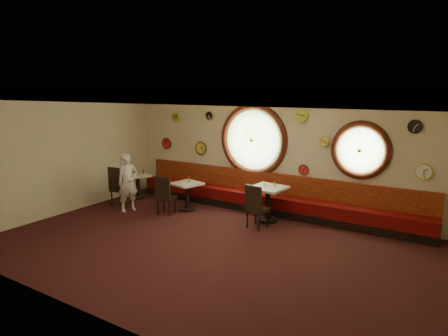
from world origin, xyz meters
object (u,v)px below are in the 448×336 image
chair_a (118,184)px  chair_c (255,204)px  condiment_a_salt (137,172)px  waiter (128,182)px  condiment_a_bottle (143,172)px  condiment_c_salt (264,184)px  condiment_b_bottle (190,180)px  condiment_c_bottle (275,184)px  condiment_b_pepper (188,181)px  condiment_a_pepper (137,174)px  table_a (138,183)px  condiment_c_pepper (266,186)px  table_c (268,199)px  table_b (187,193)px  chair_b (164,193)px  condiment_b_salt (185,180)px

chair_a → chair_c: bearing=-2.1°
condiment_a_salt → waiter: bearing=-55.7°
condiment_a_bottle → condiment_c_salt: bearing=0.3°
condiment_b_bottle → condiment_c_bottle: (2.33, 0.30, 0.11)m
condiment_c_bottle → condiment_c_salt: bearing=-171.8°
condiment_b_bottle → chair_c: bearing=-10.1°
condiment_b_pepper → condiment_a_pepper: bearing=175.7°
table_a → condiment_c_pepper: (4.18, 0.04, 0.46)m
condiment_a_bottle → table_a: bearing=-135.3°
table_c → chair_a: 4.18m
condiment_a_bottle → condiment_c_bottle: size_ratio=1.03×
table_a → condiment_a_salt: (-0.11, 0.10, 0.31)m
chair_c → condiment_c_bottle: (0.15, 0.69, 0.34)m
table_b → chair_c: bearing=-8.1°
chair_b → condiment_b_bottle: bearing=57.9°
table_a → table_c: table_c is taller
chair_a → condiment_a_salt: size_ratio=7.41×
table_a → condiment_b_salt: 1.89m
condiment_a_bottle → waiter: (0.56, -1.18, -0.01)m
chair_b → condiment_c_salt: size_ratio=6.11×
table_a → condiment_a_bottle: condiment_a_bottle is taller
chair_c → condiment_b_pepper: bearing=179.6°
condiment_b_salt → condiment_c_pepper: 2.33m
chair_b → condiment_c_salt: bearing=11.4°
condiment_c_bottle → condiment_a_bottle: bearing=-179.2°
chair_b → condiment_c_pepper: chair_b is taller
condiment_a_pepper → condiment_c_pepper: bearing=1.3°
condiment_b_salt → condiment_b_pepper: (0.15, -0.06, -0.00)m
table_c → condiment_b_pepper: 2.23m
table_a → condiment_a_bottle: 0.37m
table_b → table_c: 2.25m
chair_a → condiment_a_bottle: (-0.02, 1.01, 0.15)m
chair_c → condiment_a_salt: 4.34m
condiment_a_salt → condiment_b_pepper: size_ratio=1.08×
chair_c → condiment_a_salt: chair_c is taller
table_a → table_b: bearing=-5.7°
table_c → condiment_a_salt: table_c is taller
chair_c → condiment_c_pepper: chair_c is taller
condiment_c_pepper → condiment_b_bottle: size_ratio=0.54×
chair_b → condiment_b_salt: bearing=69.1°
condiment_c_pepper → condiment_c_bottle: 0.21m
chair_c → condiment_b_pepper: 2.21m
chair_a → condiment_b_pepper: 2.00m
chair_a → condiment_a_bottle: 1.03m
chair_c → condiment_c_salt: (-0.11, 0.65, 0.32)m
table_a → condiment_b_salt: size_ratio=9.78×
table_c → chair_b: chair_b is taller
table_a → condiment_a_pepper: 0.31m
table_a → condiment_a_bottle: bearing=44.7°
table_b → condiment_a_salt: 2.11m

